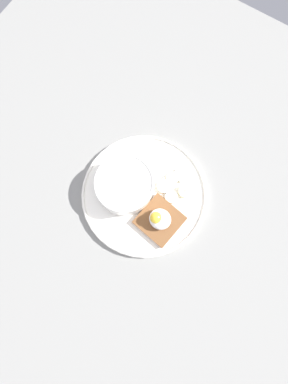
{
  "coord_description": "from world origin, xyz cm",
  "views": [
    {
      "loc": [
        8.12,
        -12.67,
        70.0
      ],
      "look_at": [
        0.0,
        0.0,
        5.0
      ],
      "focal_mm": 28.0,
      "sensor_mm": 36.0,
      "label": 1
    }
  ],
  "objects_px": {
    "banana_slice_inner": "(171,197)",
    "poached_egg": "(159,219)",
    "oatmeal_bowl": "(125,185)",
    "toast_slice": "(160,220)",
    "banana_slice_right": "(172,178)",
    "banana_slice_left": "(182,175)",
    "banana_slice_front": "(185,191)",
    "banana_slice_back": "(164,186)"
  },
  "relations": [
    {
      "from": "banana_slice_front",
      "to": "banana_slice_left",
      "type": "distance_m",
      "value": 0.04
    },
    {
      "from": "banana_slice_back",
      "to": "banana_slice_inner",
      "type": "xyz_separation_m",
      "value": [
        0.03,
        -0.01,
        -0.0
      ]
    },
    {
      "from": "poached_egg",
      "to": "banana_slice_inner",
      "type": "xyz_separation_m",
      "value": [
        -0.0,
        0.06,
        -0.02
      ]
    },
    {
      "from": "oatmeal_bowl",
      "to": "poached_egg",
      "type": "distance_m",
      "value": 0.11
    },
    {
      "from": "oatmeal_bowl",
      "to": "toast_slice",
      "type": "xyz_separation_m",
      "value": [
        0.11,
        -0.02,
        -0.02
      ]
    },
    {
      "from": "banana_slice_front",
      "to": "banana_slice_right",
      "type": "height_order",
      "value": "banana_slice_front"
    },
    {
      "from": "banana_slice_front",
      "to": "banana_slice_back",
      "type": "distance_m",
      "value": 0.05
    },
    {
      "from": "banana_slice_back",
      "to": "banana_slice_right",
      "type": "xyz_separation_m",
      "value": [
        0.01,
        0.03,
        -0.0
      ]
    },
    {
      "from": "oatmeal_bowl",
      "to": "banana_slice_front",
      "type": "height_order",
      "value": "oatmeal_bowl"
    },
    {
      "from": "banana_slice_left",
      "to": "banana_slice_inner",
      "type": "relative_size",
      "value": 1.19
    },
    {
      "from": "toast_slice",
      "to": "banana_slice_left",
      "type": "bearing_deg",
      "value": 96.41
    },
    {
      "from": "banana_slice_left",
      "to": "banana_slice_right",
      "type": "relative_size",
      "value": 1.22
    },
    {
      "from": "banana_slice_right",
      "to": "banana_slice_inner",
      "type": "distance_m",
      "value": 0.04
    },
    {
      "from": "banana_slice_inner",
      "to": "poached_egg",
      "type": "bearing_deg",
      "value": -86.18
    },
    {
      "from": "banana_slice_back",
      "to": "banana_slice_right",
      "type": "distance_m",
      "value": 0.03
    },
    {
      "from": "toast_slice",
      "to": "banana_slice_right",
      "type": "relative_size",
      "value": 2.91
    },
    {
      "from": "banana_slice_front",
      "to": "poached_egg",
      "type": "bearing_deg",
      "value": -99.59
    },
    {
      "from": "banana_slice_right",
      "to": "toast_slice",
      "type": "bearing_deg",
      "value": -74.45
    },
    {
      "from": "toast_slice",
      "to": "poached_egg",
      "type": "xyz_separation_m",
      "value": [
        -0.0,
        -0.0,
        0.02
      ]
    },
    {
      "from": "banana_slice_front",
      "to": "banana_slice_right",
      "type": "xyz_separation_m",
      "value": [
        -0.04,
        0.01,
        -0.0
      ]
    },
    {
      "from": "toast_slice",
      "to": "banana_slice_front",
      "type": "relative_size",
      "value": 2.76
    },
    {
      "from": "toast_slice",
      "to": "banana_slice_left",
      "type": "height_order",
      "value": "toast_slice"
    },
    {
      "from": "toast_slice",
      "to": "banana_slice_back",
      "type": "relative_size",
      "value": 2.34
    },
    {
      "from": "oatmeal_bowl",
      "to": "toast_slice",
      "type": "relative_size",
      "value": 1.31
    },
    {
      "from": "banana_slice_front",
      "to": "banana_slice_back",
      "type": "xyz_separation_m",
      "value": [
        -0.05,
        -0.02,
        -0.0
      ]
    },
    {
      "from": "oatmeal_bowl",
      "to": "banana_slice_inner",
      "type": "bearing_deg",
      "value": 20.85
    },
    {
      "from": "oatmeal_bowl",
      "to": "poached_egg",
      "type": "height_order",
      "value": "oatmeal_bowl"
    },
    {
      "from": "banana_slice_left",
      "to": "banana_slice_right",
      "type": "bearing_deg",
      "value": -125.74
    },
    {
      "from": "banana_slice_back",
      "to": "banana_slice_inner",
      "type": "distance_m",
      "value": 0.03
    },
    {
      "from": "oatmeal_bowl",
      "to": "toast_slice",
      "type": "bearing_deg",
      "value": -11.3
    },
    {
      "from": "oatmeal_bowl",
      "to": "banana_slice_back",
      "type": "distance_m",
      "value": 0.09
    },
    {
      "from": "oatmeal_bowl",
      "to": "banana_slice_front",
      "type": "bearing_deg",
      "value": 28.96
    },
    {
      "from": "toast_slice",
      "to": "banana_slice_inner",
      "type": "bearing_deg",
      "value": 95.64
    },
    {
      "from": "toast_slice",
      "to": "banana_slice_right",
      "type": "distance_m",
      "value": 0.1
    },
    {
      "from": "banana_slice_inner",
      "to": "toast_slice",
      "type": "bearing_deg",
      "value": -84.36
    },
    {
      "from": "poached_egg",
      "to": "banana_slice_inner",
      "type": "distance_m",
      "value": 0.06
    },
    {
      "from": "banana_slice_front",
      "to": "banana_slice_left",
      "type": "xyz_separation_m",
      "value": [
        -0.03,
        0.03,
        -0.0
      ]
    },
    {
      "from": "oatmeal_bowl",
      "to": "banana_slice_front",
      "type": "xyz_separation_m",
      "value": [
        0.12,
        0.07,
        -0.02
      ]
    },
    {
      "from": "poached_egg",
      "to": "banana_slice_left",
      "type": "height_order",
      "value": "poached_egg"
    },
    {
      "from": "poached_egg",
      "to": "banana_slice_right",
      "type": "bearing_deg",
      "value": 104.43
    },
    {
      "from": "banana_slice_front",
      "to": "banana_slice_inner",
      "type": "distance_m",
      "value": 0.03
    },
    {
      "from": "banana_slice_inner",
      "to": "oatmeal_bowl",
      "type": "bearing_deg",
      "value": -159.15
    }
  ]
}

